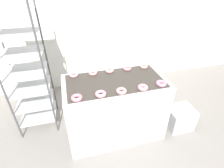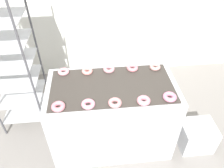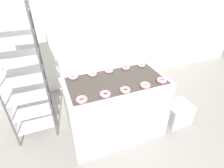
{
  "view_description": "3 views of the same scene",
  "coord_description": "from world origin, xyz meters",
  "px_view_note": "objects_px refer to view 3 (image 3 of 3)",
  "views": [
    {
      "loc": [
        -0.54,
        -1.23,
        2.11
      ],
      "look_at": [
        0.0,
        0.76,
        0.78
      ],
      "focal_mm": 28.0,
      "sensor_mm": 36.0,
      "label": 1
    },
    {
      "loc": [
        -0.17,
        -1.06,
        2.37
      ],
      "look_at": [
        0.0,
        0.61,
        0.94
      ],
      "focal_mm": 35.0,
      "sensor_mm": 36.0,
      "label": 2
    },
    {
      "loc": [
        -0.76,
        -1.17,
        2.09
      ],
      "look_at": [
        0.0,
        0.76,
        0.78
      ],
      "focal_mm": 28.0,
      "sensor_mm": 36.0,
      "label": 3
    }
  ],
  "objects_px": {
    "glaze_bin": "(177,113)",
    "donut_near_left": "(105,94)",
    "baking_rack_cart": "(23,76)",
    "donut_far_leftmost": "(73,77)",
    "donut_near_right": "(145,85)",
    "donut_far_right": "(126,67)",
    "donut_near_center": "(125,90)",
    "donut_near_rightmost": "(162,80)",
    "donut_far_left": "(93,74)",
    "fryer_machine": "(116,108)",
    "donut_far_rightmost": "(141,65)",
    "donut_near_leftmost": "(82,99)",
    "donut_far_center": "(109,70)"
  },
  "relations": [
    {
      "from": "donut_far_leftmost",
      "to": "donut_far_left",
      "type": "relative_size",
      "value": 1.04
    },
    {
      "from": "glaze_bin",
      "to": "donut_far_rightmost",
      "type": "relative_size",
      "value": 3.29
    },
    {
      "from": "donut_near_center",
      "to": "baking_rack_cart",
      "type": "bearing_deg",
      "value": 145.39
    },
    {
      "from": "donut_near_leftmost",
      "to": "donut_far_right",
      "type": "height_order",
      "value": "donut_near_leftmost"
    },
    {
      "from": "glaze_bin",
      "to": "donut_far_rightmost",
      "type": "height_order",
      "value": "donut_far_rightmost"
    },
    {
      "from": "donut_far_rightmost",
      "to": "glaze_bin",
      "type": "bearing_deg",
      "value": -39.57
    },
    {
      "from": "baking_rack_cart",
      "to": "donut_near_rightmost",
      "type": "xyz_separation_m",
      "value": [
        1.64,
        -0.75,
        -0.01
      ]
    },
    {
      "from": "donut_near_left",
      "to": "donut_far_center",
      "type": "bearing_deg",
      "value": 65.19
    },
    {
      "from": "baking_rack_cart",
      "to": "glaze_bin",
      "type": "relative_size",
      "value": 4.76
    },
    {
      "from": "fryer_machine",
      "to": "donut_near_right",
      "type": "relative_size",
      "value": 10.65
    },
    {
      "from": "donut_near_left",
      "to": "donut_near_center",
      "type": "relative_size",
      "value": 1.01
    },
    {
      "from": "donut_near_right",
      "to": "donut_far_right",
      "type": "bearing_deg",
      "value": 91.55
    },
    {
      "from": "donut_far_left",
      "to": "donut_far_right",
      "type": "height_order",
      "value": "donut_far_right"
    },
    {
      "from": "donut_near_leftmost",
      "to": "donut_near_rightmost",
      "type": "xyz_separation_m",
      "value": [
        1.04,
        0.02,
        0.0
      ]
    },
    {
      "from": "donut_far_rightmost",
      "to": "donut_near_right",
      "type": "bearing_deg",
      "value": -115.11
    },
    {
      "from": "fryer_machine",
      "to": "donut_far_right",
      "type": "xyz_separation_m",
      "value": [
        0.25,
        0.25,
        0.48
      ]
    },
    {
      "from": "donut_near_left",
      "to": "donut_far_left",
      "type": "relative_size",
      "value": 1.08
    },
    {
      "from": "glaze_bin",
      "to": "donut_near_right",
      "type": "xyz_separation_m",
      "value": [
        -0.74,
        -0.1,
        0.77
      ]
    },
    {
      "from": "baking_rack_cart",
      "to": "donut_far_leftmost",
      "type": "relative_size",
      "value": 15.28
    },
    {
      "from": "donut_near_right",
      "to": "donut_far_leftmost",
      "type": "height_order",
      "value": "donut_near_right"
    },
    {
      "from": "baking_rack_cart",
      "to": "donut_far_right",
      "type": "relative_size",
      "value": 15.11
    },
    {
      "from": "donut_near_center",
      "to": "donut_far_right",
      "type": "xyz_separation_m",
      "value": [
        0.25,
        0.52,
        -0.0
      ]
    },
    {
      "from": "baking_rack_cart",
      "to": "glaze_bin",
      "type": "bearing_deg",
      "value": -17.67
    },
    {
      "from": "fryer_machine",
      "to": "baking_rack_cart",
      "type": "height_order",
      "value": "baking_rack_cart"
    },
    {
      "from": "donut_far_rightmost",
      "to": "donut_far_left",
      "type": "bearing_deg",
      "value": 179.94
    },
    {
      "from": "donut_near_right",
      "to": "donut_far_right",
      "type": "height_order",
      "value": "donut_near_right"
    },
    {
      "from": "fryer_machine",
      "to": "donut_far_left",
      "type": "bearing_deg",
      "value": 135.04
    },
    {
      "from": "donut_far_left",
      "to": "donut_far_rightmost",
      "type": "height_order",
      "value": "same"
    },
    {
      "from": "donut_near_center",
      "to": "donut_far_leftmost",
      "type": "relative_size",
      "value": 1.02
    },
    {
      "from": "glaze_bin",
      "to": "donut_near_left",
      "type": "bearing_deg",
      "value": -176.07
    },
    {
      "from": "baking_rack_cart",
      "to": "donut_far_leftmost",
      "type": "distance_m",
      "value": 0.66
    },
    {
      "from": "donut_near_right",
      "to": "donut_far_left",
      "type": "height_order",
      "value": "donut_near_right"
    },
    {
      "from": "donut_near_rightmost",
      "to": "donut_far_right",
      "type": "bearing_deg",
      "value": 118.5
    },
    {
      "from": "donut_near_left",
      "to": "donut_far_right",
      "type": "distance_m",
      "value": 0.71
    },
    {
      "from": "fryer_machine",
      "to": "donut_far_rightmost",
      "type": "height_order",
      "value": "donut_far_rightmost"
    },
    {
      "from": "fryer_machine",
      "to": "donut_near_rightmost",
      "type": "relative_size",
      "value": 10.29
    },
    {
      "from": "donut_near_center",
      "to": "donut_far_left",
      "type": "distance_m",
      "value": 0.57
    },
    {
      "from": "donut_near_center",
      "to": "donut_near_right",
      "type": "xyz_separation_m",
      "value": [
        0.27,
        -0.0,
        0.0
      ]
    },
    {
      "from": "fryer_machine",
      "to": "donut_far_leftmost",
      "type": "relative_size",
      "value": 10.99
    },
    {
      "from": "donut_near_center",
      "to": "donut_near_rightmost",
      "type": "bearing_deg",
      "value": 2.48
    },
    {
      "from": "donut_far_left",
      "to": "fryer_machine",
      "type": "bearing_deg",
      "value": -44.96
    },
    {
      "from": "donut_far_center",
      "to": "fryer_machine",
      "type": "bearing_deg",
      "value": -88.24
    },
    {
      "from": "donut_near_right",
      "to": "donut_far_leftmost",
      "type": "distance_m",
      "value": 0.93
    },
    {
      "from": "glaze_bin",
      "to": "donut_near_rightmost",
      "type": "distance_m",
      "value": 0.91
    },
    {
      "from": "donut_near_left",
      "to": "donut_far_left",
      "type": "distance_m",
      "value": 0.5
    },
    {
      "from": "donut_near_center",
      "to": "fryer_machine",
      "type": "bearing_deg",
      "value": 90.3
    },
    {
      "from": "donut_near_rightmost",
      "to": "baking_rack_cart",
      "type": "bearing_deg",
      "value": 155.43
    },
    {
      "from": "glaze_bin",
      "to": "donut_far_leftmost",
      "type": "distance_m",
      "value": 1.75
    },
    {
      "from": "donut_far_right",
      "to": "baking_rack_cart",
      "type": "bearing_deg",
      "value": 169.51
    },
    {
      "from": "donut_far_leftmost",
      "to": "donut_far_rightmost",
      "type": "relative_size",
      "value": 1.02
    }
  ]
}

